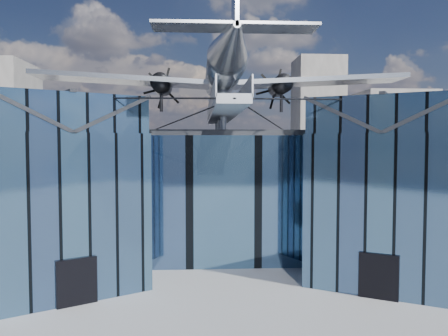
{
  "coord_description": "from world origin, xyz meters",
  "views": [
    {
      "loc": [
        -1.75,
        -28.51,
        8.8
      ],
      "look_at": [
        0.0,
        2.0,
        7.2
      ],
      "focal_mm": 35.0,
      "sensor_mm": 36.0,
      "label": 1
    }
  ],
  "objects": [
    {
      "name": "museum",
      "position": [
        0.0,
        5.82,
        5.54
      ],
      "size": [
        32.88,
        24.5,
        17.6
      ],
      "color": "#436488",
      "rests_on": "ground"
    },
    {
      "name": "bg_towers",
      "position": [
        1.45,
        50.49,
        10.01
      ],
      "size": [
        77.0,
        24.5,
        26.0
      ],
      "color": "gray",
      "rests_on": "ground"
    },
    {
      "name": "ground_plane",
      "position": [
        0.0,
        0.0,
        0.0
      ],
      "size": [
        120.0,
        120.0,
        0.0
      ],
      "primitive_type": "plane",
      "color": "gray"
    }
  ]
}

